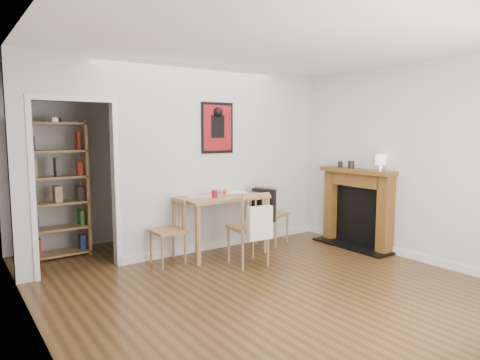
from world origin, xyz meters
TOP-DOWN VIEW (x-y plane):
  - ground at (0.00, 0.00)m, footprint 5.20×5.20m
  - room_shell at (0.10, 1.34)m, footprint 5.20×5.20m
  - dining_table at (0.29, 1.10)m, footprint 1.20×0.77m
  - chair_left at (-0.52, 1.08)m, footprint 0.43×0.43m
  - chair_right at (1.18, 1.07)m, footprint 0.62×0.57m
  - chair_front at (0.31, 0.45)m, footprint 0.52×0.58m
  - bookshelf at (-1.59, 2.23)m, footprint 0.78×0.31m
  - fireplace at (2.16, 0.25)m, footprint 0.45×1.25m
  - red_glass at (0.13, 0.98)m, footprint 0.08×0.08m
  - orange_fruit at (0.44, 1.19)m, footprint 0.07×0.07m
  - placemat at (0.04, 1.16)m, footprint 0.46×0.39m
  - notebook at (0.61, 1.22)m, footprint 0.38×0.32m
  - mantel_lamp at (2.12, -0.15)m, footprint 0.15×0.15m
  - ceramic_jar_a at (2.08, 0.33)m, footprint 0.09×0.09m
  - ceramic_jar_b at (2.12, 0.57)m, footprint 0.07×0.07m

SIDE VIEW (x-z plane):
  - ground at x=0.00m, z-range 0.00..0.00m
  - chair_left at x=-0.52m, z-range 0.00..0.84m
  - chair_right at x=1.18m, z-range 0.02..0.91m
  - chair_front at x=0.31m, z-range 0.01..0.96m
  - fireplace at x=2.16m, z-range 0.04..1.20m
  - dining_table at x=0.29m, z-range 0.31..1.13m
  - placemat at x=0.04m, z-range 0.82..0.82m
  - notebook at x=0.61m, z-range 0.82..0.84m
  - orange_fruit at x=0.44m, z-range 0.82..0.89m
  - red_glass at x=0.13m, z-range 0.82..0.92m
  - bookshelf at x=-1.59m, z-range -0.01..1.84m
  - ceramic_jar_b at x=2.12m, z-range 1.16..1.25m
  - ceramic_jar_a at x=2.08m, z-range 1.16..1.27m
  - room_shell at x=0.10m, z-range -1.30..3.90m
  - mantel_lamp at x=2.12m, z-range 1.19..1.42m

